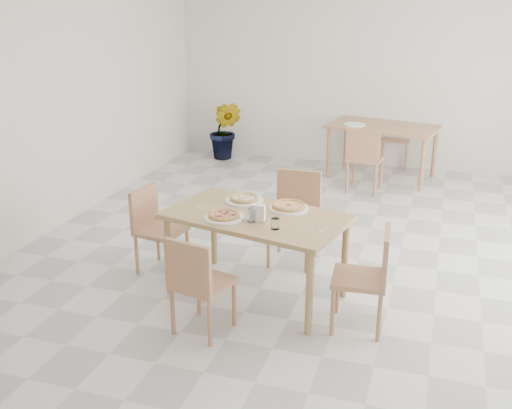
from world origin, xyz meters
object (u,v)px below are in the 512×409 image
(chair_north, at_px, (295,210))
(pizza_mushroom, at_px, (244,198))
(tumbler_b, at_px, (275,224))
(potted_plant, at_px, (225,130))
(chair_west, at_px, (154,224))
(plate_pepperoni, at_px, (224,218))
(pizza_margherita, at_px, (289,206))
(second_table, at_px, (383,131))
(chair_east, at_px, (370,272))
(plate_empty, at_px, (354,125))
(main_table, at_px, (256,224))
(chair_south, at_px, (197,280))
(napkin_holder, at_px, (258,214))
(plate_mushroom, at_px, (244,201))
(chair_back_s, at_px, (364,155))
(plate_margherita, at_px, (289,208))
(pizza_pepperoni, at_px, (224,215))
(chair_back_n, at_px, (397,133))
(tumbler_a, at_px, (252,215))

(chair_north, xyz_separation_m, pizza_mushroom, (-0.33, -0.55, 0.27))
(tumbler_b, relative_size, potted_plant, 0.10)
(chair_west, height_order, plate_pepperoni, chair_west)
(pizza_margherita, distance_m, second_table, 3.70)
(chair_west, relative_size, potted_plant, 0.88)
(chair_east, relative_size, plate_empty, 2.74)
(main_table, bearing_deg, potted_plant, 126.31)
(chair_south, bearing_deg, napkin_holder, -103.40)
(plate_mushroom, relative_size, chair_back_s, 0.39)
(plate_margherita, bearing_deg, chair_south, -115.16)
(chair_back_s, bearing_deg, chair_east, 103.63)
(chair_east, relative_size, chair_back_s, 0.95)
(main_table, xyz_separation_m, pizza_pepperoni, (-0.22, -0.17, 0.12))
(chair_south, bearing_deg, chair_back_s, -88.01)
(chair_east, distance_m, plate_mushroom, 1.34)
(tumbler_b, distance_m, potted_plant, 4.87)
(chair_back_n, bearing_deg, chair_east, -85.86)
(potted_plant, bearing_deg, plate_empty, -10.20)
(main_table, xyz_separation_m, chair_back_s, (0.47, 3.11, -0.16))
(plate_margherita, xyz_separation_m, pizza_pepperoni, (-0.45, -0.38, 0.02))
(pizza_mushroom, xyz_separation_m, tumbler_b, (0.44, -0.54, 0.01))
(second_table, bearing_deg, tumbler_a, -87.69)
(pizza_margherita, xyz_separation_m, tumbler_b, (0.02, -0.47, 0.01))
(chair_south, xyz_separation_m, chair_east, (1.22, 0.50, 0.01))
(chair_west, xyz_separation_m, pizza_pepperoni, (0.84, -0.37, 0.32))
(tumbler_b, bearing_deg, plate_mushroom, 129.32)
(pizza_margherita, distance_m, tumbler_b, 0.47)
(plate_mushroom, relative_size, plate_pepperoni, 1.02)
(chair_north, xyz_separation_m, chair_west, (-1.20, -0.63, -0.05))
(chair_south, xyz_separation_m, napkin_holder, (0.29, 0.60, 0.35))
(pizza_pepperoni, distance_m, potted_plant, 4.61)
(main_table, xyz_separation_m, plate_pepperoni, (-0.22, -0.17, 0.09))
(tumbler_a, bearing_deg, napkin_holder, 5.93)
(plate_margherita, relative_size, second_table, 0.22)
(plate_margherita, xyz_separation_m, second_table, (0.39, 3.67, -0.09))
(plate_margherita, xyz_separation_m, potted_plant, (-2.06, 3.92, -0.30))
(chair_north, height_order, tumbler_a, chair_north)
(plate_mushroom, height_order, plate_empty, same)
(plate_margherita, bearing_deg, plate_empty, 89.96)
(chair_south, distance_m, plate_mushroom, 1.07)
(chair_west, distance_m, pizza_pepperoni, 0.97)
(chair_south, xyz_separation_m, chair_west, (-0.84, 0.95, -0.00))
(plate_empty, bearing_deg, pizza_margherita, -90.04)
(chair_east, height_order, pizza_pepperoni, chair_east)
(main_table, distance_m, chair_back_s, 3.15)
(chair_north, bearing_deg, potted_plant, 121.15)
(main_table, bearing_deg, chair_south, -94.34)
(chair_east, xyz_separation_m, napkin_holder, (-0.94, 0.10, 0.34))
(main_table, bearing_deg, tumbler_b, -34.65)
(second_table, bearing_deg, pizza_margherita, -85.34)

